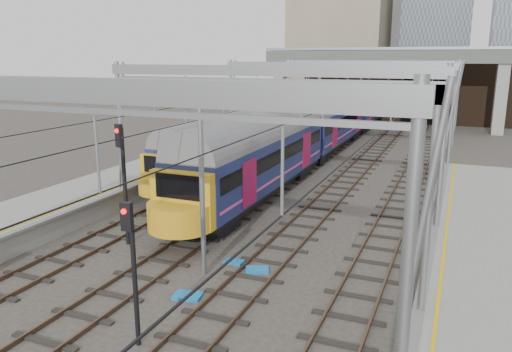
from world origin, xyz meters
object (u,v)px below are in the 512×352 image
at_px(train_main, 352,111).
at_px(signal_near_centre, 132,256).
at_px(signal_near_left, 123,171).
at_px(train_second, 291,121).

bearing_deg(train_main, signal_near_centre, -86.45).
bearing_deg(signal_near_left, train_main, 108.31).
bearing_deg(signal_near_left, train_second, 115.44).
xyz_separation_m(train_second, signal_near_left, (1.38, -27.16, 1.05)).
bearing_deg(train_second, signal_near_centre, -78.93).
relative_size(signal_near_left, signal_near_centre, 1.24).
bearing_deg(train_second, signal_near_left, -87.10).
bearing_deg(signal_near_centre, train_main, 86.91).
relative_size(train_main, train_second, 1.58).
distance_m(train_main, signal_near_centre, 42.14).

